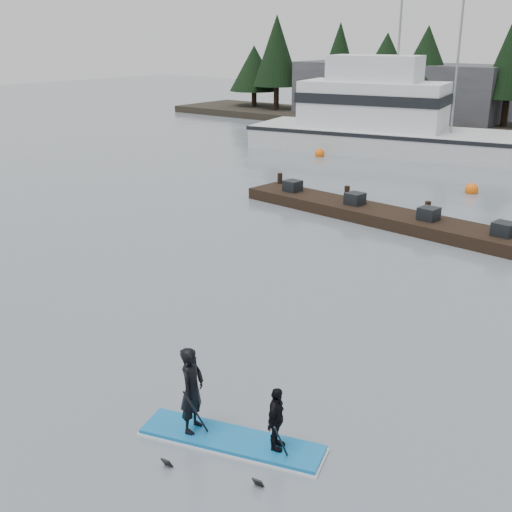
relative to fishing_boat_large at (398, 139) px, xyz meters
The scene contains 7 objects.
ground 31.45m from the fishing_boat_large, 76.58° to the right, with size 160.00×160.00×0.00m, color slate.
waterfront_building 15.09m from the fishing_boat_large, 116.56° to the left, with size 18.00×6.00×5.00m, color #4C4C51.
fishing_boat_large is the anchor object (origin of this frame).
floating_dock 17.21m from the fishing_boat_large, 64.39° to the right, with size 14.77×1.97×0.49m, color black.
buoy_a 5.49m from the fishing_boat_large, 127.15° to the right, with size 0.61×0.61×0.61m, color #FF660C.
buoy_b 11.46m from the fishing_boat_large, 45.86° to the right, with size 0.64×0.64×0.64m, color #FF660C.
paddleboard_duo 33.10m from the fishing_boat_large, 69.56° to the right, with size 3.65×1.83×2.32m.
Camera 1 is at (11.10, -8.33, 7.42)m, focal length 45.00 mm.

